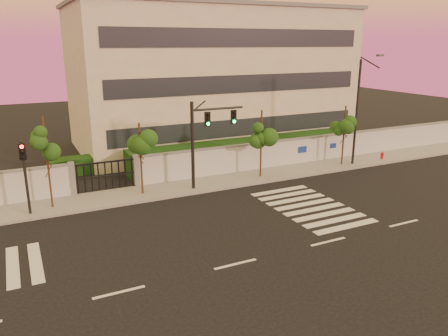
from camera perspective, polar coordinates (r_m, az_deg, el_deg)
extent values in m
plane|color=black|center=(19.18, 1.50, -12.46)|extent=(120.00, 120.00, 0.00)
cube|color=gray|center=(28.10, -8.47, -2.96)|extent=(60.00, 3.00, 0.15)
cube|color=#B9BBC1|center=(35.92, 13.25, 2.52)|extent=(31.00, 0.30, 2.00)
cube|color=slate|center=(35.69, 13.36, 4.17)|extent=(31.00, 0.36, 0.12)
cube|color=slate|center=(28.23, -19.20, -1.43)|extent=(0.35, 0.35, 2.20)
cube|color=slate|center=(28.91, -11.35, -0.43)|extent=(0.35, 0.35, 2.20)
cube|color=black|center=(34.88, 3.60, 2.35)|extent=(20.00, 2.00, 1.80)
cube|color=black|center=(33.39, -16.87, 0.52)|extent=(6.00, 1.50, 1.20)
cube|color=beige|center=(40.69, -1.60, 11.62)|extent=(24.00, 12.00, 12.00)
cube|color=#262D38|center=(35.81, 2.47, 5.35)|extent=(22.00, 0.08, 1.40)
cube|color=#262D38|center=(35.32, 2.54, 10.93)|extent=(22.00, 0.08, 1.40)
cube|color=#262D38|center=(35.18, 2.61, 16.62)|extent=(22.00, 0.08, 1.40)
cube|color=slate|center=(40.68, -1.67, 20.22)|extent=(24.40, 12.40, 0.30)
cube|color=silver|center=(21.01, -25.89, -11.48)|extent=(0.50, 4.00, 0.02)
cube|color=silver|center=(21.00, -23.40, -11.18)|extent=(0.50, 4.00, 0.02)
cube|color=silver|center=(23.61, 15.70, -7.36)|extent=(4.00, 0.50, 0.02)
cube|color=silver|center=(24.22, 14.29, -6.64)|extent=(4.00, 0.50, 0.02)
cube|color=silver|center=(24.86, 12.96, -5.95)|extent=(4.00, 0.50, 0.02)
cube|color=silver|center=(25.50, 11.69, -5.29)|extent=(4.00, 0.50, 0.02)
cube|color=silver|center=(26.17, 10.50, -4.67)|extent=(4.00, 0.50, 0.02)
cube|color=silver|center=(26.85, 9.36, -4.07)|extent=(4.00, 0.50, 0.02)
cube|color=silver|center=(27.54, 8.28, -3.50)|extent=(4.00, 0.50, 0.02)
cube|color=silver|center=(28.24, 7.26, -2.96)|extent=(4.00, 0.50, 0.02)
cube|color=silver|center=(17.72, -13.54, -15.51)|extent=(2.00, 0.15, 0.01)
cube|color=silver|center=(19.17, 1.50, -12.44)|extent=(2.00, 0.15, 0.01)
cube|color=silver|center=(21.70, 13.45, -9.33)|extent=(2.00, 0.15, 0.01)
cube|color=silver|center=(24.99, 22.43, -6.69)|extent=(2.00, 0.15, 0.01)
cylinder|color=#382314|center=(26.03, -22.02, 0.48)|extent=(0.11, 0.11, 5.37)
sphere|color=#1D4012|center=(25.68, -22.40, 3.94)|extent=(1.04, 1.04, 1.04)
sphere|color=#1D4012|center=(26.05, -21.52, 2.37)|extent=(0.79, 0.79, 0.79)
sphere|color=#1D4012|center=(25.63, -22.87, 2.64)|extent=(0.75, 0.75, 0.75)
cylinder|color=#382314|center=(26.99, -10.80, 1.03)|extent=(0.12, 0.12, 4.56)
sphere|color=#1D4012|center=(26.68, -10.95, 3.87)|extent=(1.14, 1.14, 1.14)
sphere|color=#1D4012|center=(27.11, -10.26, 2.62)|extent=(0.87, 0.87, 0.87)
sphere|color=#1D4012|center=(26.55, -11.46, 2.77)|extent=(0.83, 0.83, 0.83)
cylinder|color=#382314|center=(30.07, 4.86, 3.02)|extent=(0.13, 0.13, 4.78)
sphere|color=#1D4012|center=(29.78, 4.93, 5.71)|extent=(1.18, 1.18, 1.18)
sphere|color=#1D4012|center=(30.29, 5.30, 4.49)|extent=(0.90, 0.90, 0.90)
sphere|color=#1D4012|center=(29.57, 4.53, 4.70)|extent=(0.86, 0.86, 0.86)
cylinder|color=#382314|center=(34.25, 15.35, 3.99)|extent=(0.13, 0.13, 4.65)
sphere|color=#1D4012|center=(34.00, 15.52, 6.29)|extent=(1.16, 1.16, 1.16)
sphere|color=#1D4012|center=(34.51, 15.67, 5.24)|extent=(0.89, 0.89, 0.89)
sphere|color=#1D4012|center=(33.75, 15.24, 5.44)|extent=(0.84, 0.84, 0.84)
cylinder|color=black|center=(27.41, -4.12, 2.74)|extent=(0.22, 0.22, 5.70)
cylinder|color=black|center=(27.67, -0.83, 7.75)|extent=(3.50, 0.16, 0.15)
cube|color=black|center=(27.41, -2.18, 6.40)|extent=(0.32, 0.17, 0.83)
sphere|color=#0CF259|center=(27.36, -2.08, 5.83)|extent=(0.18, 0.18, 0.18)
cube|color=black|center=(28.20, 1.26, 6.68)|extent=(0.32, 0.17, 0.83)
sphere|color=#0CF259|center=(28.15, 1.36, 6.13)|extent=(0.18, 0.18, 0.18)
cylinder|color=black|center=(25.67, -24.45, -1.35)|extent=(0.15, 0.15, 4.21)
cube|color=black|center=(25.24, -24.85, 1.97)|extent=(0.33, 0.17, 0.84)
sphere|color=red|center=(25.08, -24.91, 2.50)|extent=(0.19, 0.19, 0.19)
cylinder|color=black|center=(34.38, 16.92, 6.77)|extent=(0.18, 0.18, 8.01)
cylinder|color=black|center=(33.37, 18.52, 12.96)|extent=(0.10, 1.92, 0.78)
cube|color=#3F3F44|center=(32.71, 19.72, 13.68)|extent=(0.50, 0.25, 0.15)
cylinder|color=red|center=(37.24, 19.93, 1.25)|extent=(0.22, 0.22, 0.49)
cylinder|color=red|center=(37.17, 19.97, 1.70)|extent=(0.28, 0.28, 0.10)
sphere|color=red|center=(37.14, 19.99, 1.86)|extent=(0.18, 0.18, 0.18)
cylinder|color=red|center=(37.22, 19.94, 1.40)|extent=(0.28, 0.11, 0.10)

